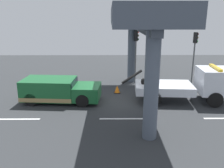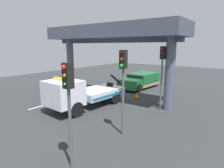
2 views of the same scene
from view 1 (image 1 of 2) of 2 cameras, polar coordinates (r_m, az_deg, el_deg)
The scene contains 9 objects.
ground_plane at distance 16.58m, azimuth 1.93°, elevation -4.22°, with size 60.00×40.00×0.10m, color #2D3033.
lane_stripe_west at distance 14.77m, azimuth -21.73°, elevation -7.80°, with size 2.60×0.16×0.01m, color silver.
lane_stripe_mid at distance 13.80m, azimuth 2.44°, elevation -8.30°, with size 2.60×0.16×0.01m, color silver.
tow_truck_white at distance 17.06m, azimuth 18.70°, elevation -0.07°, with size 7.32×2.82×2.46m.
towed_van_green at distance 16.68m, azimuth -12.83°, elevation -1.49°, with size 5.34×2.54×1.58m.
overpass_structure at distance 15.66m, azimuth 6.67°, elevation 14.86°, with size 3.60×12.29×6.23m.
traffic_light_near at distance 20.48m, azimuth 5.77°, elevation 9.25°, with size 0.39×0.32×4.53m.
traffic_light_far at distance 21.61m, azimuth 19.21°, elevation 8.48°, with size 0.39×0.32×4.36m.
traffic_cone_orange at distance 18.21m, azimuth 1.24°, elevation -1.28°, with size 0.48×0.48×0.57m.
Camera 1 is at (-0.69, -15.54, 5.68)m, focal length 38.23 mm.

